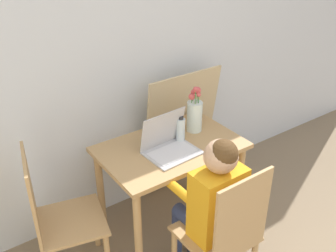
% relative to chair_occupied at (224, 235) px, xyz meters
% --- Properties ---
extents(wall_back, '(6.40, 0.05, 2.50)m').
position_rel_chair_occupied_xyz_m(wall_back, '(-0.13, 1.12, 0.78)').
color(wall_back, silver).
rests_on(wall_back, ground_plane).
extents(dining_table, '(0.94, 0.60, 0.71)m').
position_rel_chair_occupied_xyz_m(dining_table, '(0.08, 0.63, 0.13)').
color(dining_table, tan).
rests_on(dining_table, ground_plane).
extents(chair_occupied, '(0.40, 0.40, 0.93)m').
position_rel_chair_occupied_xyz_m(chair_occupied, '(0.00, 0.00, 0.00)').
color(chair_occupied, tan).
rests_on(chair_occupied, ground_plane).
extents(chair_spare, '(0.48, 0.48, 0.93)m').
position_rel_chair_occupied_xyz_m(chair_spare, '(-0.73, 0.67, 0.00)').
color(chair_spare, tan).
rests_on(chair_spare, ground_plane).
extents(person_seated, '(0.31, 0.43, 1.06)m').
position_rel_chair_occupied_xyz_m(person_seated, '(-0.00, 0.12, 0.19)').
color(person_seated, orange).
rests_on(person_seated, ground_plane).
extents(laptop, '(0.34, 0.28, 0.26)m').
position_rel_chair_occupied_xyz_m(laptop, '(0.03, 0.59, 0.30)').
color(laptop, '#B2B2B7').
rests_on(laptop, dining_table).
extents(flower_vase, '(0.11, 0.11, 0.34)m').
position_rel_chair_occupied_xyz_m(flower_vase, '(0.33, 0.71, 0.37)').
color(flower_vase, silver).
rests_on(flower_vase, dining_table).
extents(water_bottle, '(0.06, 0.06, 0.19)m').
position_rel_chair_occupied_xyz_m(water_bottle, '(0.17, 0.65, 0.33)').
color(water_bottle, silver).
rests_on(water_bottle, dining_table).
extents(cardboard_panel, '(0.65, 0.16, 1.05)m').
position_rel_chair_occupied_xyz_m(cardboard_panel, '(0.42, 0.99, 0.06)').
color(cardboard_panel, tan).
rests_on(cardboard_panel, ground_plane).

